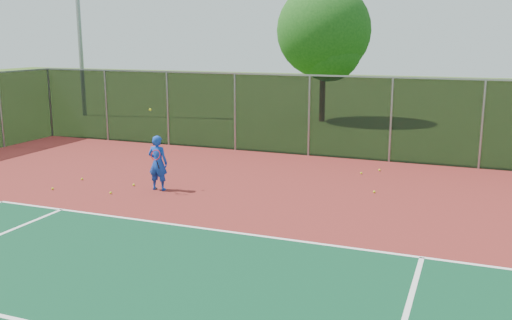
# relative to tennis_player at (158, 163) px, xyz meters

# --- Properties ---
(ground) EXTENTS (120.00, 120.00, 0.00)m
(ground) POSITION_rel_tennis_player_xyz_m (5.69, -5.64, -0.83)
(ground) COLOR #305017
(ground) RESTS_ON ground
(court_apron) EXTENTS (30.00, 20.00, 0.02)m
(court_apron) POSITION_rel_tennis_player_xyz_m (5.69, -3.64, -0.82)
(court_apron) COLOR maroon
(court_apron) RESTS_ON ground
(fence_back) EXTENTS (30.00, 0.06, 3.03)m
(fence_back) POSITION_rel_tennis_player_xyz_m (5.69, 6.36, 0.73)
(fence_back) COLOR black
(fence_back) RESTS_ON court_apron
(tennis_player) EXTENTS (0.61, 0.62, 2.37)m
(tennis_player) POSITION_rel_tennis_player_xyz_m (0.00, 0.00, 0.00)
(tennis_player) COLOR #133FB5
(tennis_player) RESTS_ON court_apron
(practice_ball_1) EXTENTS (0.07, 0.07, 0.07)m
(practice_ball_1) POSITION_rel_tennis_player_xyz_m (-0.13, 0.01, -0.77)
(practice_ball_1) COLOR #D3DE19
(practice_ball_1) RESTS_ON court_apron
(practice_ball_2) EXTENTS (0.07, 0.07, 0.07)m
(practice_ball_2) POSITION_rel_tennis_player_xyz_m (5.13, 4.10, -0.77)
(practice_ball_2) COLOR #D3DE19
(practice_ball_2) RESTS_ON court_apron
(practice_ball_3) EXTENTS (0.07, 0.07, 0.07)m
(practice_ball_3) POSITION_rel_tennis_player_xyz_m (5.93, 1.95, -0.77)
(practice_ball_3) COLOR #D3DE19
(practice_ball_3) RESTS_ON court_apron
(practice_ball_4) EXTENTS (0.07, 0.07, 0.07)m
(practice_ball_4) POSITION_rel_tennis_player_xyz_m (-1.04, -0.89, -0.77)
(practice_ball_4) COLOR #D3DE19
(practice_ball_4) RESTS_ON court_apron
(practice_ball_5) EXTENTS (0.07, 0.07, 0.07)m
(practice_ball_5) POSITION_rel_tennis_player_xyz_m (5.61, 4.76, -0.77)
(practice_ball_5) COLOR #D3DE19
(practice_ball_5) RESTS_ON court_apron
(practice_ball_6) EXTENTS (0.07, 0.07, 0.07)m
(practice_ball_6) POSITION_rel_tennis_player_xyz_m (-2.84, 0.14, -0.77)
(practice_ball_6) COLOR #D3DE19
(practice_ball_6) RESTS_ON court_apron
(practice_ball_7) EXTENTS (0.07, 0.07, 0.07)m
(practice_ball_7) POSITION_rel_tennis_player_xyz_m (-2.89, -1.13, -0.77)
(practice_ball_7) COLOR #D3DE19
(practice_ball_7) RESTS_ON court_apron
(practice_ball_8) EXTENTS (0.07, 0.07, 0.07)m
(practice_ball_8) POSITION_rel_tennis_player_xyz_m (-0.93, 0.11, -0.77)
(practice_ball_8) COLOR #D3DE19
(practice_ball_8) RESTS_ON court_apron
(tree_back_left) EXTENTS (4.88, 4.88, 7.17)m
(tree_back_left) POSITION_rel_tennis_player_xyz_m (0.89, 15.35, 3.67)
(tree_back_left) COLOR #351E13
(tree_back_left) RESTS_ON ground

